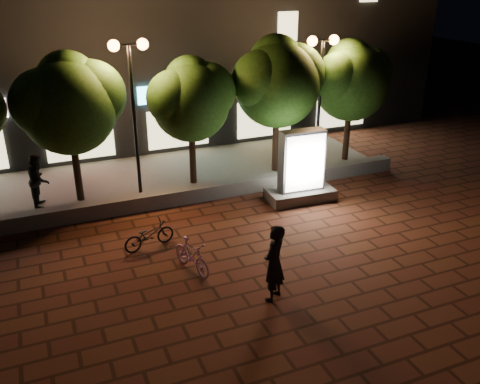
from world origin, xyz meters
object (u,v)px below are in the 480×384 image
tree_mid (191,97)px  scooter_parked (149,235)px  tree_left (69,101)px  tree_far_right (352,78)px  street_lamp_left (131,79)px  pedestrian (39,180)px  scooter_pink (192,256)px  rider (274,263)px  ad_kiosk (301,172)px  street_lamp_right (321,68)px  tree_right (278,79)px

tree_mid → scooter_parked: size_ratio=2.97×
tree_left → tree_far_right: 10.50m
street_lamp_left → pedestrian: street_lamp_left is taller
scooter_pink → rider: 2.43m
tree_far_right → ad_kiosk: 5.13m
ad_kiosk → scooter_parked: ad_kiosk is taller
pedestrian → tree_left: bearing=-80.7°
tree_far_right → street_lamp_right: street_lamp_right is taller
tree_right → scooter_pink: bearing=-132.5°
tree_mid → street_lamp_right: size_ratio=0.90×
street_lamp_left → pedestrian: bearing=175.2°
tree_right → rider: tree_right is taller
tree_right → pedestrian: tree_right is taller
street_lamp_left → tree_left: bearing=172.3°
scooter_pink → pedestrian: 6.62m
tree_left → scooter_parked: tree_left is taller
rider → scooter_pink: bearing=-90.3°
street_lamp_left → ad_kiosk: size_ratio=2.11×
tree_mid → ad_kiosk: (2.89, -2.75, -2.23)m
tree_far_right → ad_kiosk: tree_far_right is taller
tree_right → scooter_parked: 7.84m
scooter_pink → pedestrian: (-3.38, 5.66, 0.51)m
scooter_parked → pedestrian: pedestrian is taller
ad_kiosk → scooter_pink: 5.62m
ad_kiosk → scooter_pink: ad_kiosk is taller
tree_mid → scooter_parked: tree_mid is taller
tree_right → street_lamp_right: bearing=-9.1°
scooter_parked → tree_left: bearing=5.4°
tree_mid → tree_right: tree_right is taller
rider → tree_left: bearing=-102.0°
tree_right → ad_kiosk: size_ratio=2.07×
tree_left → scooter_pink: 6.74m
tree_right → street_lamp_right: size_ratio=1.02×
tree_mid → street_lamp_right: (4.95, -0.26, 0.68)m
street_lamp_left → ad_kiosk: (4.94, -2.49, -3.04)m
rider → pedestrian: (-4.80, 7.57, -0.01)m
tree_right → pedestrian: (-8.57, 0.01, -2.61)m
scooter_pink → pedestrian: bearing=103.7°
tree_right → rider: 8.84m
tree_left → ad_kiosk: size_ratio=1.99×
street_lamp_right → rider: bearing=-126.6°
rider → scooter_parked: (-2.16, 3.53, -0.57)m
pedestrian → scooter_pink: bearing=-139.6°
street_lamp_left → tree_far_right: bearing=1.8°
scooter_pink → rider: bearing=-70.4°
scooter_pink → street_lamp_left: bearing=74.6°
tree_right → tree_far_right: (3.20, -0.00, -0.20)m
tree_mid → tree_far_right: bearing=0.0°
tree_right → tree_far_right: 3.20m
tree_mid → street_lamp_left: 2.22m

